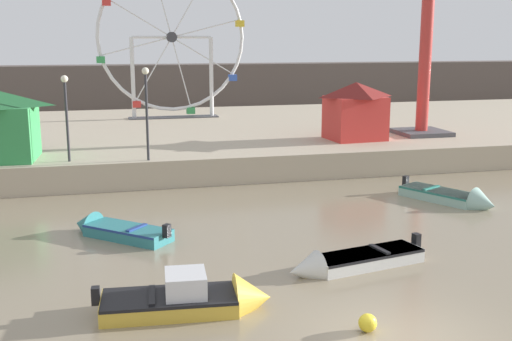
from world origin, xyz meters
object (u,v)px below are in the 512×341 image
Objects in this scene: motorboat_teal_painted at (113,229)px; ferris_wheel_white_frame at (172,40)px; motorboat_pale_grey at (347,262)px; motorboat_seafoam at (456,198)px; motorboat_mustard_yellow at (200,299)px; drop_tower_red_tower at (427,22)px; carnival_booth_red_striped at (355,110)px; mooring_buoy_orange at (368,323)px; promenade_lamp_far at (66,105)px; promenade_lamp_near at (146,101)px.

ferris_wheel_white_frame is at bearing -59.20° from motorboat_teal_painted.
motorboat_pale_grey is 9.47m from motorboat_seafoam.
ferris_wheel_white_frame reaches higher than motorboat_mustard_yellow.
motorboat_teal_painted is at bearing -148.09° from drop_tower_red_tower.
motorboat_mustard_yellow is 0.97× the size of motorboat_pale_grey.
mooring_buoy_orange is at bearing -116.23° from carnival_booth_red_striped.
motorboat_pale_grey reaches higher than mooring_buoy_orange.
carnival_booth_red_striped is at bearing 156.70° from motorboat_seafoam.
motorboat_pale_grey is 1.21× the size of promenade_lamp_far.
motorboat_teal_painted is at bearing -113.41° from motorboat_seafoam.
carnival_booth_red_striped reaches higher than motorboat_mustard_yellow.
motorboat_mustard_yellow is at bearing 9.24° from motorboat_pale_grey.
carnival_booth_red_striped is (8.56, -11.95, -3.68)m from ferris_wheel_white_frame.
drop_tower_red_tower reaches higher than ferris_wheel_white_frame.
carnival_booth_red_striped is (6.61, 15.29, 2.69)m from motorboat_pale_grey.
carnival_booth_red_striped is 7.65× the size of mooring_buoy_orange.
drop_tower_red_tower is at bearing 58.76° from mooring_buoy_orange.
drop_tower_red_tower is (17.74, 11.05, 7.40)m from motorboat_teal_painted.
ferris_wheel_white_frame is at bearing 139.24° from drop_tower_red_tower.
motorboat_mustard_yellow is at bearing -84.54° from motorboat_seafoam.
ferris_wheel_white_frame is at bearing 121.13° from carnival_booth_red_striped.
promenade_lamp_far is (-3.49, 0.60, -0.19)m from promenade_lamp_near.
mooring_buoy_orange is at bearing -76.44° from promenade_lamp_near.
motorboat_teal_painted is 0.34× the size of ferris_wheel_white_frame.
ferris_wheel_white_frame is (4.74, 22.25, 6.37)m from motorboat_teal_painted.
ferris_wheel_white_frame is 31.84m from mooring_buoy_orange.
ferris_wheel_white_frame is 24.01× the size of mooring_buoy_orange.
motorboat_seafoam is (12.00, 7.83, -0.08)m from motorboat_mustard_yellow.
motorboat_seafoam is at bearing -90.14° from carnival_booth_red_striped.
motorboat_teal_painted is 10.55m from mooring_buoy_orange.
promenade_lamp_near reaches higher than motorboat_seafoam.
motorboat_teal_painted reaches higher than motorboat_pale_grey.
drop_tower_red_tower is at bearing 10.27° from promenade_lamp_far.
motorboat_pale_grey is 10.61× the size of mooring_buoy_orange.
mooring_buoy_orange is (-7.67, -19.23, -2.70)m from carnival_booth_red_striped.
motorboat_mustard_yellow is 14.21m from promenade_lamp_near.
ferris_wheel_white_frame is 2.73× the size of promenade_lamp_far.
motorboat_mustard_yellow is at bearing -89.19° from promenade_lamp_near.
carnival_booth_red_striped is 0.80× the size of promenade_lamp_near.
ferris_wheel_white_frame is 16.31m from promenade_lamp_far.
mooring_buoy_orange is (3.63, -2.13, -0.09)m from motorboat_mustard_yellow.
motorboat_mustard_yellow is 1.17× the size of promenade_lamp_far.
drop_tower_red_tower is 24.51m from mooring_buoy_orange.
mooring_buoy_orange is (7.32, -16.45, -3.61)m from promenade_lamp_far.
carnival_booth_red_striped reaches higher than motorboat_seafoam.
motorboat_mustard_yellow is 7.08m from motorboat_teal_painted.
mooring_buoy_orange is (-1.06, -3.93, -0.01)m from motorboat_pale_grey.
mooring_buoy_orange is (-8.37, -9.96, -0.01)m from motorboat_seafoam.
motorboat_seafoam reaches higher than motorboat_pale_grey.
drop_tower_red_tower is (3.74, 10.01, 7.41)m from motorboat_seafoam.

